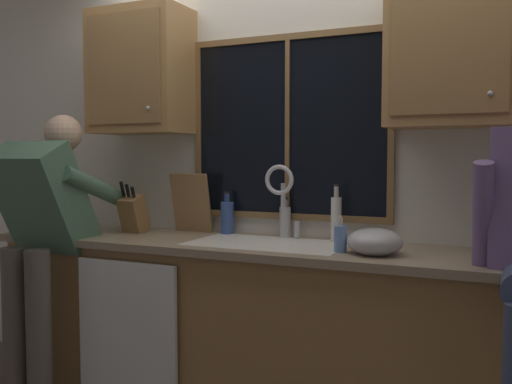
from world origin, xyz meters
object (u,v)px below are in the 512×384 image
Objects in this scene: knife_block at (134,214)px; bottle_tall_clear at (285,221)px; mixing_bowl at (375,242)px; bottle_amber_small at (227,217)px; soap_dispenser at (340,238)px; cutting_board at (191,203)px; person_standing at (42,228)px; bottle_green_glass at (336,218)px.

knife_block reaches higher than bottle_tall_clear.
bottle_tall_clear is (0.88, 0.18, -0.02)m from knife_block.
bottle_amber_small is at bearing 160.85° from mixing_bowl.
mixing_bowl is 1.48× the size of soap_dispenser.
cutting_board is 1.59× the size of bottle_tall_clear.
mixing_bowl is (1.15, -0.31, -0.12)m from cutting_board.
bottle_tall_clear reaches higher than soap_dispenser.
cutting_board reaches higher than knife_block.
cutting_board is 1.05m from soap_dispenser.
bottle_tall_clear is (1.20, 0.58, 0.04)m from person_standing.
bottle_tall_clear is at bearing 11.82° from knife_block.
cutting_board is 0.24m from bottle_amber_small.
person_standing reaches higher than cutting_board.
bottle_green_glass is at bearing 109.93° from soap_dispenser.
soap_dispenser is (1.28, -0.15, -0.04)m from knife_block.
bottle_tall_clear is (-0.57, 0.33, 0.03)m from mixing_bowl.
person_standing is 6.59× the size of bottle_amber_small.
knife_block is 1.32× the size of bottle_amber_small.
bottle_amber_small is (-0.92, 0.32, 0.04)m from mixing_bowl.
mixing_bowl is 0.66m from bottle_tall_clear.
bottle_green_glass is (1.50, 0.52, 0.07)m from person_standing.
cutting_board is at bearing 162.45° from soap_dispenser.
person_standing is at bearing -160.72° from bottle_green_glass.
bottle_amber_small reaches higher than mixing_bowl.
bottle_green_glass is at bearing -9.46° from bottle_tall_clear.
cutting_board is at bearing 165.15° from mixing_bowl.
mixing_bowl is at bearing -30.03° from bottle_tall_clear.
person_standing is 1.62m from soap_dispenser.
bottle_amber_small is at bearing 156.67° from soap_dispenser.
knife_block and bottle_green_glass have the same top height.
bottle_green_glass reaches higher than mixing_bowl.
cutting_board is 0.89m from bottle_green_glass.
mixing_bowl is at bearing -19.15° from bottle_amber_small.
soap_dispenser is at bearing -17.55° from cutting_board.
cutting_board is 1.16× the size of bottle_green_glass.
bottle_tall_clear is (-0.30, 0.05, -0.03)m from bottle_green_glass.
soap_dispenser is (1.60, 0.24, 0.01)m from person_standing.
knife_block reaches higher than soap_dispenser.
cutting_board is at bearing 178.17° from bottle_green_glass.
person_standing reaches higher than bottle_green_glass.
knife_block is at bearing 173.23° from soap_dispenser.
mixing_bowl is 0.97m from bottle_amber_small.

